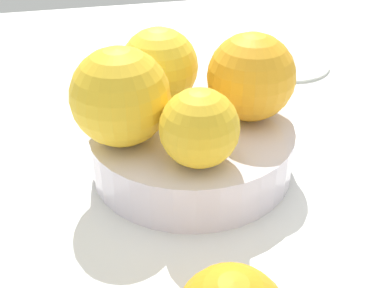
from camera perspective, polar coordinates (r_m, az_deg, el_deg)
The scene contains 7 objects.
ground_plane at distance 48.34cm, azimuth -0.00°, elevation -3.69°, with size 110.00×110.00×2.00cm, color white.
fruit_bowl at distance 46.57cm, azimuth -0.00°, elevation -0.59°, with size 18.94×18.94×4.48cm.
orange_in_bowl_0 at distance 41.82cm, azimuth -8.30°, elevation 5.44°, with size 8.54×8.54×8.54cm, color yellow.
orange_in_bowl_1 at distance 48.41cm, azimuth -3.82°, elevation 8.97°, with size 7.62×7.62×7.62cm, color yellow.
orange_in_bowl_2 at distance 38.86cm, azimuth 0.87°, elevation 1.85°, with size 6.49×6.49×6.49cm, color yellow.
orange_in_bowl_3 at distance 45.71cm, azimuth 6.88°, elevation 7.73°, with size 8.19×8.19×8.19cm, color #F9A823.
side_plate at distance 70.65cm, azimuth 10.80°, elevation 9.26°, with size 12.07×12.07×0.80cm, color silver.
Camera 1 is at (-38.02, 9.06, 27.44)cm, focal length 45.99 mm.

